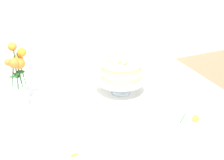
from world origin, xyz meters
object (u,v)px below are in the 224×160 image
at_px(cake_stand, 121,80).
at_px(fallen_rose, 195,118).
at_px(flower_vase, 19,78).
at_px(layer_cake, 121,69).
at_px(dining_table, 107,118).
at_px(teacup, 152,108).

bearing_deg(cake_stand, fallen_rose, -61.90).
bearing_deg(cake_stand, flower_vase, 173.09).
distance_m(layer_cake, flower_vase, 0.55).
relative_size(dining_table, teacup, 11.37).
height_order(teacup, fallen_rose, teacup).
relative_size(dining_table, fallen_rose, 13.68).
distance_m(cake_stand, layer_cake, 0.07).
height_order(dining_table, flower_vase, flower_vase).
distance_m(cake_stand, flower_vase, 0.56).
height_order(dining_table, teacup, teacup).
height_order(layer_cake, fallen_rose, layer_cake).
bearing_deg(fallen_rose, flower_vase, 148.17).
xyz_separation_m(teacup, fallen_rose, (0.16, -0.15, -0.01)).
xyz_separation_m(cake_stand, flower_vase, (-0.55, 0.07, 0.09)).
height_order(dining_table, fallen_rose, fallen_rose).
distance_m(dining_table, flower_vase, 0.52).
relative_size(dining_table, flower_vase, 3.90).
bearing_deg(teacup, cake_stand, 103.27).
bearing_deg(dining_table, layer_cake, 34.27).
relative_size(dining_table, layer_cake, 5.89).
distance_m(cake_stand, fallen_rose, 0.47).
bearing_deg(layer_cake, teacup, -76.72).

